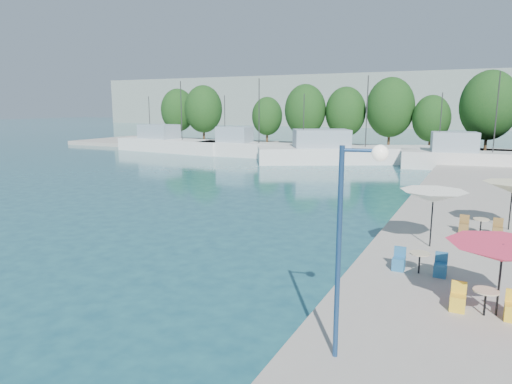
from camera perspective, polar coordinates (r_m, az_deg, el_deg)
The scene contains 20 objects.
quay_far at distance 65.87m, azimuth 10.50°, elevation 5.18°, with size 90.00×16.00×0.60m, color #9D958D.
hill_west at distance 161.12m, azimuth 12.30°, elevation 11.03°, with size 180.00×40.00×16.00m, color gray.
trawler_01 at distance 66.64m, azimuth -10.64°, elevation 5.91°, with size 17.85×6.17×10.20m.
trawler_02 at distance 59.09m, azimuth -1.19°, elevation 5.49°, with size 14.12×4.12×10.20m.
trawler_03 at distance 53.55m, azimuth 10.79°, elevation 4.76°, with size 20.57×14.39×10.20m.
trawler_04 at distance 52.00m, azimuth 25.40°, elevation 3.75°, with size 15.16×6.33×10.20m.
tree_01 at distance 82.71m, azimuth -9.74°, elevation 10.05°, with size 5.97×5.97×8.83m.
tree_02 at distance 77.24m, azimuth -6.59°, elevation 10.26°, with size 6.23×6.23×9.22m.
tree_03 at distance 74.55m, azimuth 1.40°, elevation 9.45°, with size 4.93×4.93×7.29m.
tree_04 at distance 68.96m, azimuth 6.16°, elevation 10.13°, with size 6.10×6.10×9.03m.
tree_05 at distance 68.41m, azimuth 11.12°, elevation 9.78°, with size 5.81×5.81×8.60m.
tree_06 at distance 66.76m, azimuth 16.45°, elevation 10.10°, with size 6.59×6.59×9.76m.
tree_07 at distance 65.27m, azimuth 21.07°, elevation 8.57°, with size 4.92×4.92×7.29m.
tree_08 at distance 64.46m, azimuth 27.11°, elevation 9.62°, with size 6.91×6.91×10.24m.
umbrella_pink at distance 14.41m, azimuth 28.43°, elevation -6.73°, with size 2.99×2.99×2.10m.
umbrella_white at distance 20.26m, azimuth 21.29°, elevation -0.52°, with size 2.72×2.72×2.41m.
cafe_table_01 at distance 14.76m, azimuth 26.68°, elevation -12.60°, with size 1.82×0.70×0.76m.
cafe_table_02 at distance 17.33m, azimuth 19.71°, elevation -8.65°, with size 1.82×0.70×0.76m.
cafe_table_03 at distance 23.41m, azimuth 26.24°, elevation -4.15°, with size 1.82×0.70×0.76m.
street_lamp at distance 10.36m, azimuth 12.20°, elevation -2.70°, with size 1.02×0.42×5.03m.
Camera 1 is at (10.02, 3.94, 6.44)m, focal length 32.00 mm.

